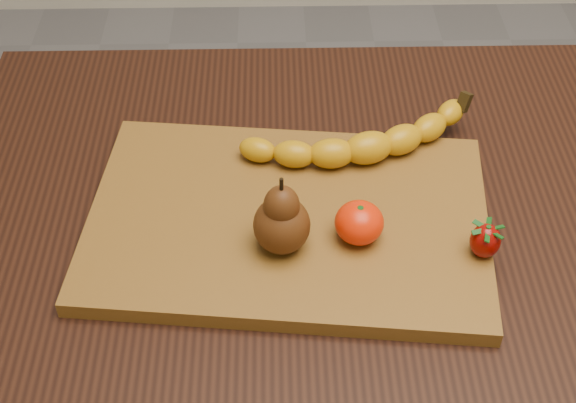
{
  "coord_description": "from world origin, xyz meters",
  "views": [
    {
      "loc": [
        -0.1,
        -0.65,
        1.42
      ],
      "look_at": [
        -0.09,
        -0.01,
        0.8
      ],
      "focal_mm": 50.0,
      "sensor_mm": 36.0,
      "label": 1
    }
  ],
  "objects_px": {
    "table": "(359,271)",
    "mandarin": "(359,223)",
    "cutting_board": "(288,220)",
    "pear": "(282,214)"
  },
  "relations": [
    {
      "from": "table",
      "to": "pear",
      "type": "relative_size",
      "value": 10.42
    },
    {
      "from": "table",
      "to": "mandarin",
      "type": "xyz_separation_m",
      "value": [
        -0.01,
        -0.05,
        0.14
      ]
    },
    {
      "from": "cutting_board",
      "to": "pear",
      "type": "distance_m",
      "value": 0.07
    },
    {
      "from": "pear",
      "to": "mandarin",
      "type": "height_order",
      "value": "pear"
    },
    {
      "from": "table",
      "to": "cutting_board",
      "type": "distance_m",
      "value": 0.14
    },
    {
      "from": "table",
      "to": "mandarin",
      "type": "height_order",
      "value": "mandarin"
    },
    {
      "from": "table",
      "to": "pear",
      "type": "xyz_separation_m",
      "value": [
        -0.1,
        -0.06,
        0.17
      ]
    },
    {
      "from": "table",
      "to": "cutting_board",
      "type": "height_order",
      "value": "cutting_board"
    },
    {
      "from": "pear",
      "to": "mandarin",
      "type": "xyz_separation_m",
      "value": [
        0.08,
        0.01,
        -0.03
      ]
    },
    {
      "from": "table",
      "to": "mandarin",
      "type": "distance_m",
      "value": 0.15
    }
  ]
}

